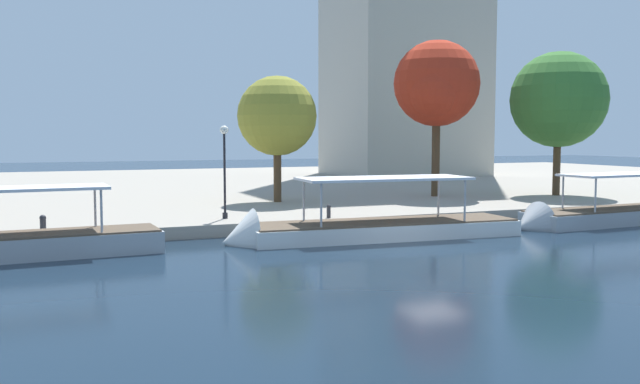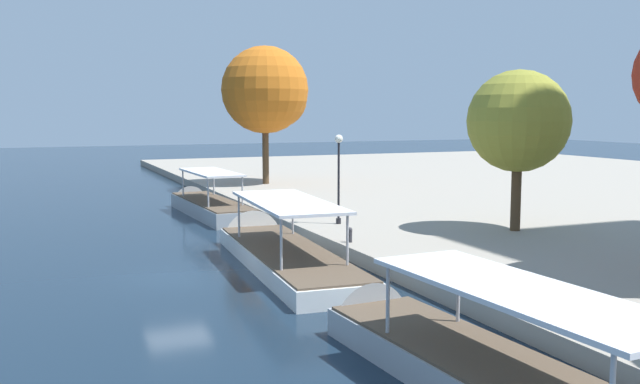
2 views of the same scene
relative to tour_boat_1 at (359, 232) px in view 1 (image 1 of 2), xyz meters
name	(u,v)px [view 1 (image 1 of 2)]	position (x,y,z in m)	size (l,w,h in m)	color
ground_plane	(433,253)	(1.07, -4.71, -0.31)	(220.00, 220.00, 0.00)	#142333
dock_promenade	(220,187)	(1.07, 30.37, 0.01)	(120.00, 55.00, 0.63)	gray
tour_boat_1	(359,232)	(0.00, 0.00, 0.00)	(14.44, 4.13, 4.18)	silver
tour_boat_2	(611,218)	(15.27, -0.34, 0.02)	(14.31, 3.50, 3.83)	#9EA3A8
mooring_bollard_0	(43,223)	(-13.75, 3.48, 0.72)	(0.29, 0.29, 0.76)	#2D2D33
mooring_bollard_1	(329,211)	(-0.10, 3.43, 0.69)	(0.23, 0.23, 0.69)	#2D2D33
lamp_post	(224,158)	(-5.12, 5.13, 3.38)	(0.43, 0.43, 4.73)	black
tree_0	(277,117)	(0.29, 12.54, 5.72)	(5.05, 5.05, 7.99)	#4C3823
tree_1	(436,84)	(11.62, 11.92, 8.04)	(5.94, 5.94, 10.79)	#4C3823
tree_2	(558,99)	(20.14, 9.57, 7.10)	(6.73, 6.73, 10.12)	#4C3823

